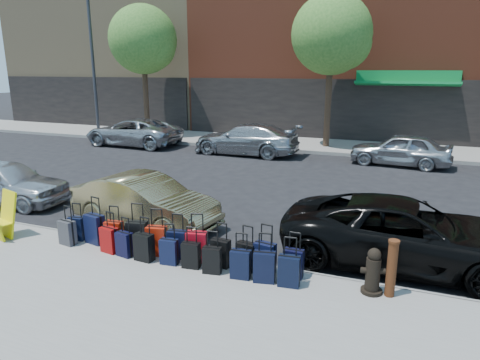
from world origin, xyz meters
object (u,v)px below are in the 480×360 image
at_px(tree_center, 334,36).
at_px(car_near_2, 404,233).
at_px(fire_hydrant, 373,272).
at_px(car_far_2, 400,149).
at_px(car_far_0, 133,132).
at_px(tree_left, 145,41).
at_px(car_far_1, 246,139).
at_px(car_near_0, 5,182).
at_px(bollard, 392,267).
at_px(suitcase_front_5, 177,244).
at_px(car_near_1, 145,201).
at_px(streetlight, 95,56).

height_order(tree_center, car_near_2, tree_center).
relative_size(fire_hydrant, car_near_2, 0.17).
relative_size(fire_hydrant, car_far_2, 0.21).
xyz_separation_m(car_far_0, car_far_2, (13.21, -0.03, -0.03)).
relative_size(tree_left, fire_hydrant, 8.80).
relative_size(fire_hydrant, car_far_1, 0.17).
bearing_deg(fire_hydrant, car_far_1, 105.94).
height_order(car_near_2, car_far_2, car_far_2).
bearing_deg(car_near_0, bollard, -104.75).
bearing_deg(bollard, car_near_0, 170.61).
bearing_deg(car_far_0, suitcase_front_5, 40.07).
bearing_deg(suitcase_front_5, car_near_0, 156.62).
relative_size(tree_center, car_near_1, 1.83).
bearing_deg(bollard, car_near_1, 164.11).
bearing_deg(car_near_1, car_far_0, 43.98).
relative_size(streetlight, car_near_1, 2.01).
bearing_deg(car_far_1, suitcase_front_5, 15.61).
relative_size(car_near_2, car_far_1, 0.98).
distance_m(car_near_0, car_far_1, 10.55).
distance_m(tree_center, suitcase_front_5, 15.16).
bearing_deg(car_far_2, fire_hydrant, 5.12).
relative_size(tree_center, car_far_1, 1.45).
relative_size(streetlight, car_near_0, 2.06).
bearing_deg(car_far_0, car_far_2, 91.68).
xyz_separation_m(car_far_0, car_far_1, (6.36, -0.10, 0.01)).
xyz_separation_m(bollard, car_far_0, (-13.33, 11.68, 0.04)).
distance_m(fire_hydrant, car_far_0, 17.50).
relative_size(tree_center, car_near_2, 1.48).
bearing_deg(car_near_2, car_far_0, 53.46).
height_order(streetlight, bollard, streetlight).
distance_m(car_near_1, car_far_0, 12.35).
bearing_deg(car_near_0, car_near_1, -96.51).
distance_m(tree_left, car_far_0, 5.45).
height_order(tree_left, car_far_1, tree_left).
bearing_deg(car_near_1, fire_hydrant, -98.93).
xyz_separation_m(car_near_2, car_far_1, (-7.15, 9.86, 0.05)).
bearing_deg(car_near_1, suitcase_front_5, -124.09).
distance_m(streetlight, car_far_1, 10.95).
bearing_deg(car_near_0, fire_hydrant, -105.00).
bearing_deg(car_near_0, car_near_2, -95.86).
bearing_deg(bollard, tree_left, 134.41).
relative_size(suitcase_front_5, car_far_0, 0.18).
height_order(tree_left, bollard, tree_left).
bearing_deg(bollard, car_far_0, 138.79).
relative_size(car_near_0, car_far_2, 0.96).
height_order(car_far_1, car_far_2, car_far_1).
bearing_deg(streetlight, car_near_0, -63.09).
height_order(car_near_0, car_far_1, car_far_1).
bearing_deg(streetlight, tree_left, 13.39).
xyz_separation_m(fire_hydrant, bollard, (0.30, -0.00, 0.15)).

